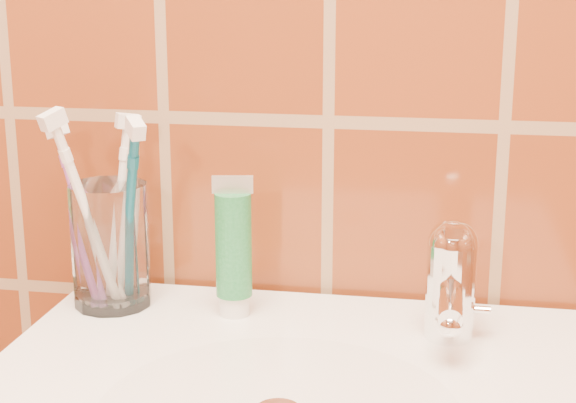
# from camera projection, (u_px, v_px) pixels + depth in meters

# --- Properties ---
(glass_tumbler) EXTENTS (0.10, 0.10, 0.13)m
(glass_tumbler) POSITION_uv_depth(u_px,v_px,m) (111.00, 245.00, 0.93)
(glass_tumbler) COLOR white
(glass_tumbler) RESTS_ON pedestal_sink
(toothpaste_tube) EXTENTS (0.04, 0.04, 0.15)m
(toothpaste_tube) POSITION_uv_depth(u_px,v_px,m) (234.00, 251.00, 0.90)
(toothpaste_tube) COLOR white
(toothpaste_tube) RESTS_ON pedestal_sink
(faucet) EXTENTS (0.05, 0.11, 0.12)m
(faucet) POSITION_uv_depth(u_px,v_px,m) (451.00, 277.00, 0.84)
(faucet) COLOR white
(faucet) RESTS_ON pedestal_sink
(toothbrush_0) EXTENTS (0.14, 0.16, 0.23)m
(toothbrush_0) POSITION_uv_depth(u_px,v_px,m) (129.00, 218.00, 0.90)
(toothbrush_0) COLOR #0C526A
(toothbrush_0) RESTS_ON glass_tumbler
(toothbrush_1) EXTENTS (0.08, 0.08, 0.21)m
(toothbrush_1) POSITION_uv_depth(u_px,v_px,m) (119.00, 210.00, 0.94)
(toothbrush_1) COLOR white
(toothbrush_1) RESTS_ON glass_tumbler
(toothbrush_2) EXTENTS (0.15, 0.13, 0.21)m
(toothbrush_2) POSITION_uv_depth(u_px,v_px,m) (81.00, 216.00, 0.94)
(toothbrush_2) COLOR #91499D
(toothbrush_2) RESTS_ON glass_tumbler
(toothbrush_3) EXTENTS (0.13, 0.16, 0.24)m
(toothbrush_3) POSITION_uv_depth(u_px,v_px,m) (88.00, 215.00, 0.89)
(toothbrush_3) COLOR white
(toothbrush_3) RESTS_ON glass_tumbler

